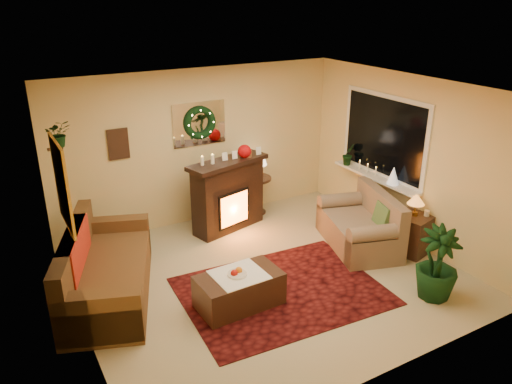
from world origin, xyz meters
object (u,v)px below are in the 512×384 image
fireplace (228,198)px  side_table_round (257,196)px  coffee_table (239,291)px  loveseat (359,221)px  sofa (108,267)px  end_table_square (412,236)px

fireplace → side_table_round: bearing=8.3°
fireplace → coffee_table: 2.29m
loveseat → sofa: bearing=-171.1°
loveseat → end_table_square: (0.58, -0.56, -0.15)m
side_table_round → end_table_square: side_table_round is taller
sofa → coffee_table: 1.72m
end_table_square → coffee_table: bearing=179.0°
side_table_round → end_table_square: bearing=-61.3°
sofa → end_table_square: (4.30, -1.08, -0.16)m
fireplace → loveseat: fireplace is taller
fireplace → coffee_table: fireplace is taller
fireplace → side_table_round: 0.81m
sofa → side_table_round: (2.97, 1.35, -0.10)m
sofa → side_table_round: bearing=44.8°
sofa → end_table_square: sofa is taller
fireplace → end_table_square: 2.96m
loveseat → side_table_round: loveseat is taller
fireplace → coffee_table: size_ratio=1.18×
loveseat → fireplace: bearing=150.1°
side_table_round → end_table_square: (1.33, -2.43, -0.05)m
fireplace → sofa: bearing=-169.8°
fireplace → loveseat: bearing=-61.5°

